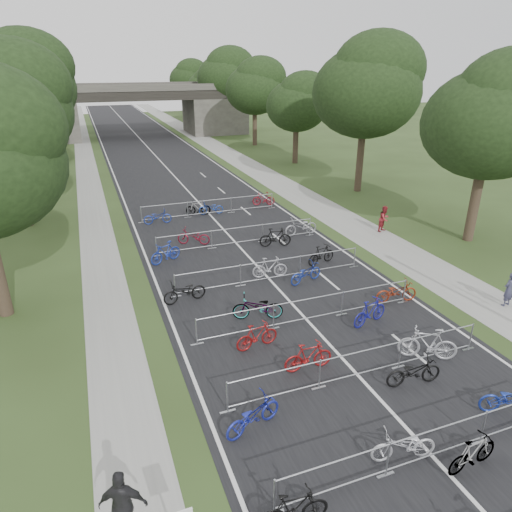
{
  "coord_description": "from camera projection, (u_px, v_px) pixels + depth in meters",
  "views": [
    {
      "loc": [
        -7.6,
        -3.17,
        9.66
      ],
      "look_at": [
        -0.5,
        15.69,
        1.1
      ],
      "focal_mm": 32.0,
      "sensor_mm": 36.0,
      "label": 1
    }
  ],
  "objects": [
    {
      "name": "bike_8",
      "position": [
        253.0,
        415.0,
        12.85
      ],
      "size": [
        2.01,
        1.24,
        1.0
      ],
      "primitive_type": "imported",
      "rotation": [
        0.0,
        0.0,
        1.9
      ],
      "color": "navy",
      "rests_on": "ground"
    },
    {
      "name": "bike_14",
      "position": [
        370.0,
        312.0,
        18.07
      ],
      "size": [
        1.89,
        0.98,
        1.09
      ],
      "primitive_type": "imported",
      "rotation": [
        0.0,
        0.0,
        1.84
      ],
      "color": "navy",
      "rests_on": "ground"
    },
    {
      "name": "lane_markings",
      "position": [
        154.0,
        154.0,
        52.04
      ],
      "size": [
        0.12,
        140.0,
        0.0
      ],
      "primitive_type": "cube",
      "color": "silver",
      "rests_on": "ground"
    },
    {
      "name": "bike_19",
      "position": [
        321.0,
        255.0,
        23.53
      ],
      "size": [
        1.79,
        0.89,
        1.03
      ],
      "primitive_type": "imported",
      "rotation": [
        0.0,
        0.0,
        1.81
      ],
      "color": "black",
      "rests_on": "ground"
    },
    {
      "name": "bike_17",
      "position": [
        270.0,
        268.0,
        22.05
      ],
      "size": [
        1.79,
        0.77,
        1.04
      ],
      "primitive_type": "imported",
      "rotation": [
        0.0,
        0.0,
        1.4
      ],
      "color": "#A5A5AC",
      "rests_on": "ground"
    },
    {
      "name": "road",
      "position": [
        154.0,
        154.0,
        52.04
      ],
      "size": [
        11.0,
        140.0,
        0.01
      ],
      "primitive_type": "cube",
      "color": "black",
      "rests_on": "ground"
    },
    {
      "name": "bike_15",
      "position": [
        396.0,
        292.0,
        19.77
      ],
      "size": [
        1.97,
        0.93,
        0.99
      ],
      "primitive_type": "imported",
      "rotation": [
        0.0,
        0.0,
        1.43
      ],
      "color": "maroon",
      "rests_on": "ground"
    },
    {
      "name": "tree_right_2",
      "position": [
        298.0,
        103.0,
        45.29
      ],
      "size": [
        6.16,
        6.16,
        9.39
      ],
      "color": "#33261C",
      "rests_on": "ground"
    },
    {
      "name": "bike_22",
      "position": [
        275.0,
        237.0,
        25.79
      ],
      "size": [
        1.89,
        0.87,
        1.1
      ],
      "primitive_type": "imported",
      "rotation": [
        0.0,
        0.0,
        1.37
      ],
      "color": "black",
      "rests_on": "ground"
    },
    {
      "name": "tree_left_2",
      "position": [
        22.0,
        84.0,
        36.5
      ],
      "size": [
        8.4,
        8.4,
        12.81
      ],
      "color": "#33261C",
      "rests_on": "ground"
    },
    {
      "name": "bike_7",
      "position": [
        512.0,
        399.0,
        13.46
      ],
      "size": [
        2.0,
        1.36,
        1.0
      ],
      "primitive_type": "imported",
      "rotation": [
        0.0,
        0.0,
        1.16
      ],
      "color": "navy",
      "rests_on": "ground"
    },
    {
      "name": "bike_26",
      "position": [
        211.0,
        208.0,
        31.34
      ],
      "size": [
        1.77,
        0.8,
        0.9
      ],
      "primitive_type": "imported",
      "rotation": [
        0.0,
        0.0,
        4.59
      ],
      "color": "#1C3B9C",
      "rests_on": "ground"
    },
    {
      "name": "barrier_row_4",
      "position": [
        271.0,
        271.0,
        21.68
      ],
      "size": [
        9.7,
        0.08,
        1.1
      ],
      "color": "#A4A7AC",
      "rests_on": "ground"
    },
    {
      "name": "barrier_row_5",
      "position": [
        238.0,
        236.0,
        25.98
      ],
      "size": [
        9.7,
        0.08,
        1.1
      ],
      "color": "#A4A7AC",
      "rests_on": "ground"
    },
    {
      "name": "barrier_row_2",
      "position": [
        361.0,
        364.0,
        14.96
      ],
      "size": [
        9.7,
        0.08,
        1.1
      ],
      "color": "#A4A7AC",
      "rests_on": "ground"
    },
    {
      "name": "tree_left_6",
      "position": [
        49.0,
        83.0,
        78.48
      ],
      "size": [
        6.72,
        6.72,
        10.25
      ],
      "color": "#33261C",
      "rests_on": "ground"
    },
    {
      "name": "tree_right_3",
      "position": [
        256.0,
        87.0,
        55.24
      ],
      "size": [
        7.17,
        7.17,
        10.93
      ],
      "color": "#33261C",
      "rests_on": "ground"
    },
    {
      "name": "tree_right_0",
      "position": [
        494.0,
        119.0,
        24.23
      ],
      "size": [
        7.17,
        7.17,
        10.93
      ],
      "color": "#33261C",
      "rests_on": "ground"
    },
    {
      "name": "bike_10",
      "position": [
        414.0,
        372.0,
        14.66
      ],
      "size": [
        1.97,
        0.9,
        1.0
      ],
      "primitive_type": "imported",
      "rotation": [
        0.0,
        0.0,
        1.44
      ],
      "color": "black",
      "rests_on": "ground"
    },
    {
      "name": "bike_25",
      "position": [
        198.0,
        208.0,
        31.19
      ],
      "size": [
        1.74,
        0.82,
        1.01
      ],
      "primitive_type": "imported",
      "rotation": [
        0.0,
        0.0,
        4.5
      ],
      "color": "#A4A7AC",
      "rests_on": "ground"
    },
    {
      "name": "tree_right_5",
      "position": [
        205.0,
        87.0,
        76.3
      ],
      "size": [
        6.16,
        6.16,
        9.39
      ],
      "color": "#33261C",
      "rests_on": "ground"
    },
    {
      "name": "bike_27",
      "position": [
        264.0,
        199.0,
        33.31
      ],
      "size": [
        1.7,
        0.9,
        0.98
      ],
      "primitive_type": "imported",
      "rotation": [
        0.0,
        0.0,
        4.43
      ],
      "color": "maroon",
      "rests_on": "ground"
    },
    {
      "name": "bike_9",
      "position": [
        308.0,
        357.0,
        15.36
      ],
      "size": [
        1.76,
        0.55,
        1.05
      ],
      "primitive_type": "imported",
      "rotation": [
        0.0,
        0.0,
        1.54
      ],
      "color": "maroon",
      "rests_on": "ground"
    },
    {
      "name": "tree_right_6",
      "position": [
        189.0,
        78.0,
        86.25
      ],
      "size": [
        7.17,
        7.17,
        10.93
      ],
      "color": "#33261C",
      "rests_on": "ground"
    },
    {
      "name": "bike_18",
      "position": [
        306.0,
        273.0,
        21.56
      ],
      "size": [
        1.96,
        1.14,
        0.97
      ],
      "primitive_type": "imported",
      "rotation": [
        0.0,
        0.0,
        1.85
      ],
      "color": "navy",
      "rests_on": "ground"
    },
    {
      "name": "bike_23",
      "position": [
        301.0,
        227.0,
        27.49
      ],
      "size": [
        2.14,
        0.83,
        1.11
      ],
      "primitive_type": "imported",
      "rotation": [
        0.0,
        0.0,
        4.76
      ],
      "color": "gray",
      "rests_on": "ground"
    },
    {
      "name": "barrier_row_1",
      "position": [
        437.0,
        443.0,
        11.86
      ],
      "size": [
        9.7,
        0.08,
        1.1
      ],
      "color": "#A4A7AC",
      "rests_on": "ground"
    },
    {
      "name": "bike_21",
      "position": [
        193.0,
        237.0,
        26.07
      ],
      "size": [
        1.97,
        1.42,
        0.99
      ],
      "primitive_type": "imported",
      "rotation": [
        0.0,
        0.0,
        4.25
      ],
      "color": "maroon",
      "rests_on": "ground"
    },
    {
      "name": "overpass_bridge",
      "position": [
        135.0,
        110.0,
        63.58
      ],
      "size": [
        31.0,
        8.0,
        7.05
      ],
      "color": "#43403C",
      "rests_on": "ground"
    },
    {
      "name": "pedestrian_c",
      "position": [
        123.0,
        505.0,
        9.8
      ],
      "size": [
        1.14,
        0.75,
        1.8
      ],
      "primitive_type": "imported",
      "rotation": [
        0.0,
        0.0,
        2.82
      ],
      "color": "black",
      "rests_on": "ground"
    },
    {
      "name": "tree_left_4",
      "position": [
        41.0,
        83.0,
        57.49
      ],
      "size": [
        7.56,
        7.56,
        11.53
      ],
      "color": "#33261C",
      "rests_on": "ground"
    },
    {
      "name": "bike_4",
      "position": [
        294.0,
        510.0,
        10.14
      ],
      "size": [
        1.7,
        0.64,
        1.0
      ],
      "primitive_type": "imported",
      "rotation": [
        0.0,
        0.0,
        1.47
      ],
      "color": "black",
      "rests_on": "ground"
    },
    {
      "name": "bike_13",
      "position": [
        258.0,
        307.0,
        18.43
      ],
      "size": [
        2.17,
        1.33,
        1.08
      ],
      "primitive_type": "imported",
      "rotation": [
        0.0,
        0.0,
        4.39
      ],
      "color": "#A4A7AC",
      "rests_on": "ground"
    },
    {
      "name": "tree_left_1",
      "position": [
        7.0,
        107.0,
        26.48
      ],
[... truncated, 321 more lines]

